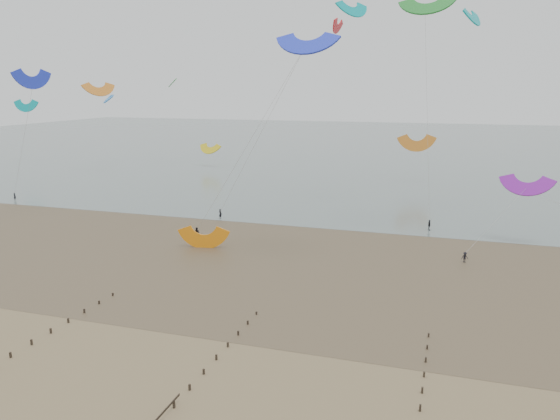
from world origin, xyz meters
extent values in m
plane|color=brown|center=(0.00, 0.00, 0.00)|extent=(500.00, 500.00, 0.00)
plane|color=#475654|center=(0.00, 200.00, 0.03)|extent=(500.00, 500.00, 0.00)
plane|color=#473A28|center=(0.00, 35.00, 0.01)|extent=(500.00, 500.00, 0.00)
ellipsoid|color=slate|center=(-18.00, 22.00, 0.01)|extent=(23.60, 14.36, 0.01)
ellipsoid|color=slate|center=(12.00, 38.00, 0.01)|extent=(33.64, 18.32, 0.01)
ellipsoid|color=slate|center=(-40.00, 40.00, 0.01)|extent=(26.95, 14.22, 0.01)
cube|color=black|center=(-14.00, -3.79, 0.26)|extent=(0.16, 0.16, 0.62)
cube|color=black|center=(-14.00, -1.16, 0.25)|extent=(0.16, 0.16, 0.59)
cube|color=black|center=(-14.00, 1.47, 0.23)|extent=(0.16, 0.16, 0.57)
cube|color=black|center=(-14.00, 4.11, 0.22)|extent=(0.16, 0.16, 0.54)
cube|color=black|center=(-14.00, 6.74, 0.20)|extent=(0.16, 0.16, 0.51)
cube|color=black|center=(-14.00, 9.37, 0.19)|extent=(0.16, 0.16, 0.48)
cube|color=black|center=(-14.00, 12.00, 0.17)|extent=(0.16, 0.16, 0.45)
cube|color=black|center=(4.00, -6.42, 0.28)|extent=(0.16, 0.16, 0.65)
cube|color=black|center=(4.00, -3.79, 0.26)|extent=(0.16, 0.16, 0.62)
cube|color=black|center=(4.00, -1.16, 0.25)|extent=(0.16, 0.16, 0.59)
cube|color=black|center=(4.00, 1.47, 0.23)|extent=(0.16, 0.16, 0.57)
cube|color=black|center=(4.00, 4.11, 0.22)|extent=(0.16, 0.16, 0.54)
cube|color=black|center=(4.00, 6.74, 0.20)|extent=(0.16, 0.16, 0.51)
cube|color=black|center=(4.00, 9.37, 0.19)|extent=(0.16, 0.16, 0.48)
cube|color=black|center=(4.00, 12.00, 0.17)|extent=(0.16, 0.16, 0.45)
cube|color=black|center=(22.00, -1.16, 0.25)|extent=(0.16, 0.16, 0.59)
cube|color=black|center=(22.00, 1.47, 0.23)|extent=(0.16, 0.16, 0.57)
cube|color=black|center=(22.00, 4.11, 0.22)|extent=(0.16, 0.16, 0.54)
cube|color=black|center=(22.00, 6.74, 0.20)|extent=(0.16, 0.16, 0.51)
cube|color=black|center=(22.00, 9.37, 0.19)|extent=(0.16, 0.16, 0.48)
cube|color=black|center=(22.00, 12.00, 0.17)|extent=(0.16, 0.16, 0.45)
imported|color=black|center=(-17.58, 51.51, 0.92)|extent=(0.79, 0.67, 1.83)
imported|color=black|center=(-15.62, 37.71, 0.92)|extent=(0.94, 0.76, 1.84)
imported|color=black|center=(25.65, 37.73, 0.76)|extent=(1.13, 0.93, 1.52)
imported|color=black|center=(-67.24, 53.81, 0.79)|extent=(0.60, 0.42, 1.57)
imported|color=black|center=(20.07, 54.44, 0.92)|extent=(0.53, 1.11, 1.84)
camera|label=1|loc=(23.06, -39.60, 23.99)|focal=35.00mm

